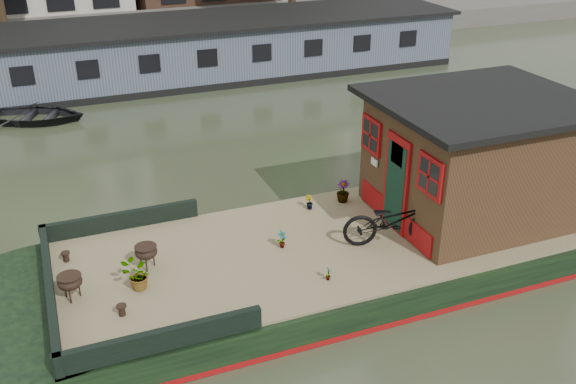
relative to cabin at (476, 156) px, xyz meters
name	(u,v)px	position (x,y,z in m)	size (l,w,h in m)	color
ground	(372,260)	(-2.19, 0.00, -1.88)	(120.00, 120.00, 0.00)	#28301F
houseboat_hull	(310,262)	(-3.52, 0.00, -1.60)	(14.01, 4.02, 0.60)	black
houseboat_deck	(374,233)	(-2.19, 0.00, -1.25)	(11.80, 3.80, 0.05)	#837351
bow_bulwark	(104,278)	(-7.25, 0.00, -1.05)	(3.00, 4.00, 0.35)	black
cabin	(476,156)	(0.00, 0.00, 0.00)	(4.00, 3.50, 2.42)	black
bicycle	(393,221)	(-2.10, -0.53, -0.74)	(0.65, 1.86, 0.98)	black
potted_plant_a	(282,239)	(-4.05, 0.10, -1.05)	(0.18, 0.12, 0.35)	brown
potted_plant_b	(309,202)	(-2.97, 1.33, -1.08)	(0.16, 0.13, 0.30)	maroon
potted_plant_c	(137,276)	(-6.74, -0.27, -0.96)	(0.48, 0.41, 0.53)	#B15D33
potted_plant_d	(343,191)	(-2.18, 1.38, -0.99)	(0.27, 0.27, 0.48)	brown
potted_plant_e	(328,273)	(-3.71, -1.18, -1.09)	(0.14, 0.09, 0.27)	brown
brazier_front	(147,257)	(-6.48, 0.33, -1.01)	(0.41, 0.41, 0.44)	black
brazier_rear	(71,287)	(-7.79, -0.14, -1.01)	(0.41, 0.41, 0.44)	black
bollard_port	(66,257)	(-7.79, 1.08, -1.14)	(0.16, 0.16, 0.18)	black
bollard_stbd	(122,310)	(-7.10, -0.88, -1.14)	(0.16, 0.16, 0.18)	black
dinghy	(33,111)	(-8.06, 11.01, -1.55)	(2.24, 3.14, 0.65)	black
far_houseboat	(194,51)	(-2.19, 14.00, -0.91)	(20.40, 4.40, 2.11)	#52596D
quay	(159,31)	(-2.19, 20.50, -1.43)	(60.00, 6.00, 0.90)	#47443F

